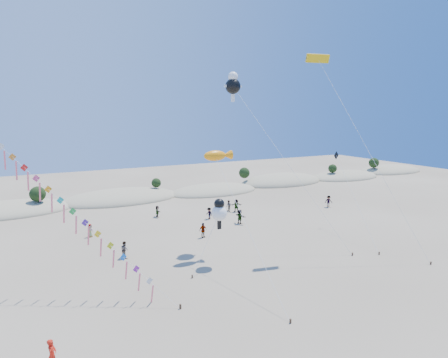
% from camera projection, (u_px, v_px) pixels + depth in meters
% --- Properties ---
extents(dune_ridge, '(145.30, 11.49, 5.57)m').
position_uv_depth(dune_ridge, '(128.00, 198.00, 60.98)').
color(dune_ridge, tan).
rests_on(dune_ridge, ground).
extents(kite_train, '(18.09, 17.04, 19.02)m').
position_uv_depth(kite_train, '(20.00, 165.00, 28.79)').
color(kite_train, '#3F2D1E').
rests_on(kite_train, ground).
extents(fish_kite, '(3.02, 14.56, 10.30)m').
position_uv_depth(fish_kite, '(218.00, 156.00, 36.19)').
color(fish_kite, '#3F2D1E').
rests_on(fish_kite, ground).
extents(cartoon_kite_low, '(4.27, 2.62, 6.18)m').
position_uv_depth(cartoon_kite_low, '(219.00, 211.00, 34.10)').
color(cartoon_kite_low, '#3F2D1E').
rests_on(cartoon_kite_low, ground).
extents(cartoon_kite_high, '(9.22, 10.61, 18.06)m').
position_uv_depth(cartoon_kite_high, '(233.00, 85.00, 38.79)').
color(cartoon_kite_high, '#3F2D1E').
rests_on(cartoon_kite_high, ground).
extents(parafoil_kite, '(7.83, 9.73, 19.51)m').
position_uv_depth(parafoil_kite, '(319.00, 62.00, 36.37)').
color(parafoil_kite, '#3F2D1E').
rests_on(parafoil_kite, ground).
extents(dark_kite, '(4.45, 10.82, 9.16)m').
position_uv_depth(dark_kite, '(346.00, 177.00, 44.09)').
color(dark_kite, '#3F2D1E').
rests_on(dark_kite, ground).
extents(flyer_foreground, '(0.64, 0.77, 1.80)m').
position_uv_depth(flyer_foreground, '(52.00, 355.00, 20.27)').
color(flyer_foreground, red).
rests_on(flyer_foreground, ground).
extents(beachgoers, '(34.73, 13.83, 1.84)m').
position_uv_depth(beachgoers, '(222.00, 214.00, 48.74)').
color(beachgoers, slate).
rests_on(beachgoers, ground).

